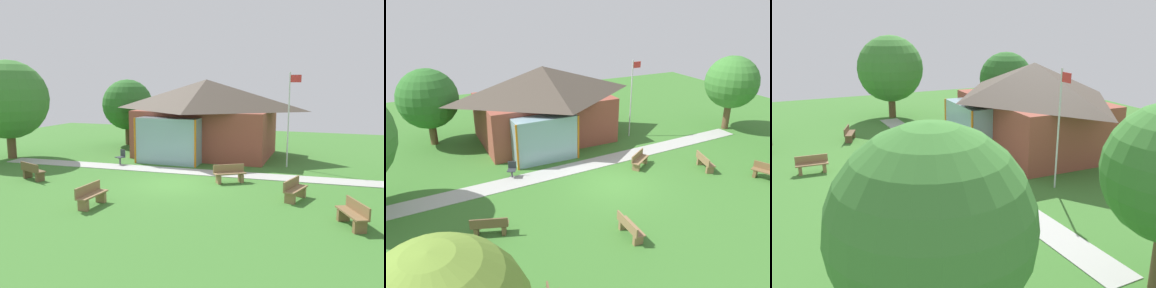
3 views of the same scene
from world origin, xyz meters
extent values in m
plane|color=#3D752D|center=(0.00, 0.00, 0.00)|extent=(44.00, 44.00, 0.00)
cube|color=brown|center=(-0.83, 7.61, 1.47)|extent=(8.19, 5.60, 2.94)
pyramid|color=#4C4238|center=(-0.83, 7.61, 3.89)|extent=(9.19, 6.60, 1.91)
cube|color=#8CB2BF|center=(-2.06, 4.21, 1.32)|extent=(3.69, 1.20, 2.65)
cylinder|color=orange|center=(-3.90, 3.61, 1.32)|extent=(0.12, 0.12, 2.65)
cylinder|color=orange|center=(-0.22, 3.61, 1.32)|extent=(0.12, 0.12, 2.65)
cube|color=#ADADA8|center=(0.00, 2.50, 0.01)|extent=(22.50, 2.41, 0.03)
cylinder|color=silver|center=(4.55, 5.40, 2.60)|extent=(0.08, 0.08, 5.20)
cube|color=red|center=(4.85, 5.40, 4.85)|extent=(0.60, 0.02, 0.40)
cube|color=olive|center=(-1.66, -4.16, 0.45)|extent=(0.50, 1.52, 0.06)
cube|color=olive|center=(-1.64, -3.61, 0.20)|extent=(0.41, 0.18, 0.39)
cube|color=olive|center=(-1.68, -4.71, 0.20)|extent=(0.41, 0.18, 0.39)
cube|color=olive|center=(-1.85, -4.15, 0.66)|extent=(0.12, 1.50, 0.36)
cube|color=olive|center=(5.52, -0.80, 0.45)|extent=(0.87, 1.56, 0.06)
cube|color=olive|center=(5.68, -0.27, 0.20)|extent=(0.43, 0.27, 0.39)
cube|color=olive|center=(5.36, -1.32, 0.20)|extent=(0.43, 0.27, 0.39)
cube|color=olive|center=(5.34, -0.74, 0.66)|extent=(0.50, 1.45, 0.36)
cube|color=olive|center=(2.39, 1.00, 0.45)|extent=(1.50, 1.18, 0.06)
cube|color=olive|center=(2.86, 1.29, 0.20)|extent=(0.35, 0.42, 0.39)
cube|color=olive|center=(1.93, 0.70, 0.20)|extent=(0.35, 0.42, 0.39)
cube|color=olive|center=(2.29, 1.16, 0.66)|extent=(1.30, 0.86, 0.36)
cube|color=brown|center=(7.46, -3.19, 0.45)|extent=(1.01, 1.55, 0.06)
cube|color=brown|center=(7.69, -3.69, 0.20)|extent=(0.43, 0.31, 0.39)
cube|color=brown|center=(7.24, -2.69, 0.20)|extent=(0.43, 0.31, 0.39)
cube|color=brown|center=(7.64, -3.11, 0.66)|extent=(0.66, 1.40, 0.36)
cube|color=brown|center=(-6.70, -1.55, 0.45)|extent=(1.56, 0.90, 0.06)
cube|color=brown|center=(-7.22, -1.37, 0.20)|extent=(0.28, 0.43, 0.39)
cube|color=brown|center=(-6.18, -1.73, 0.20)|extent=(0.28, 0.43, 0.39)
cube|color=brown|center=(-6.76, -1.73, 0.66)|extent=(1.44, 0.54, 0.36)
cube|color=#33383D|center=(-4.49, 2.87, 0.44)|extent=(0.59, 0.59, 0.04)
cube|color=#33383D|center=(-4.40, 3.05, 0.66)|extent=(0.41, 0.24, 0.40)
cylinder|color=#4C4C51|center=(-4.49, 2.87, 0.21)|extent=(0.10, 0.10, 0.42)
cylinder|color=#4C4C51|center=(-4.49, 2.87, 0.01)|extent=(0.36, 0.36, 0.02)
cylinder|color=brown|center=(-7.68, 9.75, 0.80)|extent=(0.47, 0.47, 1.61)
sphere|color=#2D6B28|center=(-7.68, 9.75, 3.02)|extent=(3.76, 3.76, 3.76)
cylinder|color=brown|center=(-11.83, 2.42, 0.92)|extent=(0.52, 0.52, 1.83)
sphere|color=#3D7F33|center=(-11.83, 2.42, 3.63)|extent=(4.79, 4.79, 4.79)
camera|label=1|loc=(6.59, -16.25, 4.61)|focal=36.34mm
camera|label=2|loc=(-8.87, -14.18, 9.02)|focal=34.05mm
camera|label=3|loc=(18.58, -5.19, 7.11)|focal=39.26mm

